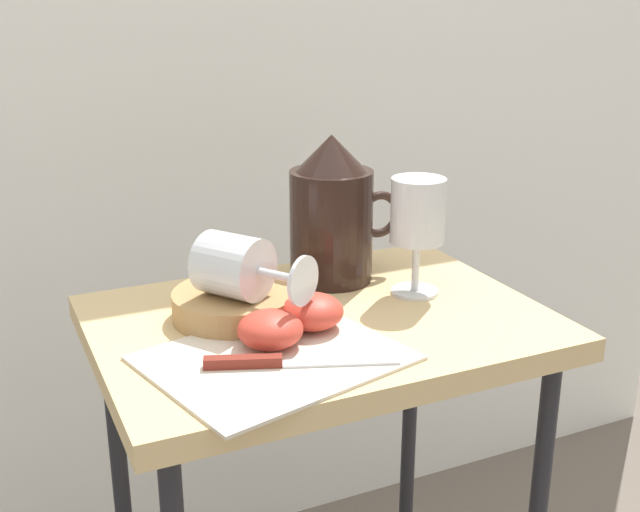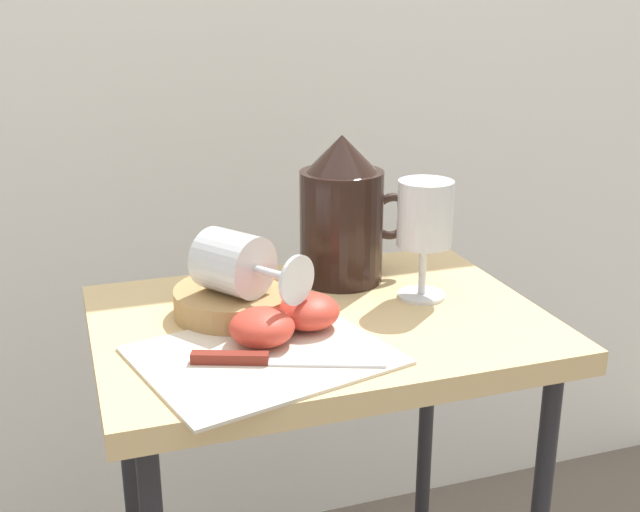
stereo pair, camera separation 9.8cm
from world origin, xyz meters
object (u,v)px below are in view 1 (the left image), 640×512
(basket_tray, at_px, (235,304))
(wine_glass_tipped_near, at_px, (236,266))
(apple_half_right, at_px, (312,311))
(apple_half_left, at_px, (270,329))
(table, at_px, (320,376))
(pitcher, at_px, (332,222))
(wine_glass_upright, at_px, (418,217))
(knife, at_px, (273,362))

(basket_tray, bearing_deg, wine_glass_tipped_near, -100.38)
(basket_tray, bearing_deg, apple_half_right, -47.36)
(wine_glass_tipped_near, height_order, apple_half_left, wine_glass_tipped_near)
(table, xyz_separation_m, basket_tray, (-0.10, 0.04, 0.10))
(basket_tray, distance_m, pitcher, 0.20)
(pitcher, relative_size, wine_glass_upright, 1.30)
(basket_tray, relative_size, pitcher, 0.76)
(wine_glass_upright, xyz_separation_m, apple_half_right, (-0.18, -0.05, -0.08))
(basket_tray, height_order, wine_glass_upright, wine_glass_upright)
(wine_glass_tipped_near, xyz_separation_m, apple_half_left, (0.01, -0.09, -0.05))
(pitcher, height_order, apple_half_left, pitcher)
(apple_half_left, bearing_deg, pitcher, 47.83)
(apple_half_right, distance_m, knife, 0.11)
(pitcher, height_order, wine_glass_upright, pitcher)
(table, xyz_separation_m, wine_glass_tipped_near, (-0.10, 0.02, 0.16))
(apple_half_right, height_order, knife, apple_half_right)
(basket_tray, distance_m, knife, 0.15)
(apple_half_left, relative_size, knife, 0.37)
(table, height_order, basket_tray, basket_tray)
(apple_half_right, bearing_deg, wine_glass_upright, 17.23)
(apple_half_left, distance_m, apple_half_right, 0.07)
(apple_half_right, bearing_deg, table, 53.31)
(pitcher, bearing_deg, basket_tray, -156.09)
(apple_half_right, bearing_deg, pitcher, 57.08)
(pitcher, bearing_deg, wine_glass_tipped_near, -151.68)
(apple_half_right, bearing_deg, knife, -136.74)
(basket_tray, relative_size, wine_glass_upright, 0.99)
(wine_glass_tipped_near, height_order, knife, wine_glass_tipped_near)
(basket_tray, xyz_separation_m, knife, (-0.01, -0.15, -0.01))
(wine_glass_upright, bearing_deg, basket_tray, 174.89)
(wine_glass_upright, distance_m, apple_half_left, 0.27)
(pitcher, xyz_separation_m, wine_glass_tipped_near, (-0.17, -0.09, -0.01))
(basket_tray, xyz_separation_m, apple_half_right, (0.07, -0.08, 0.01))
(apple_half_left, bearing_deg, knife, -108.50)
(table, relative_size, basket_tray, 4.62)
(basket_tray, distance_m, apple_half_left, 0.11)
(knife, bearing_deg, pitcher, 51.83)
(wine_glass_upright, bearing_deg, wine_glass_tipped_near, 179.04)
(pitcher, xyz_separation_m, wine_glass_upright, (0.08, -0.10, 0.02))
(apple_half_left, xyz_separation_m, knife, (-0.02, -0.05, -0.02))
(table, height_order, wine_glass_upright, wine_glass_upright)
(pitcher, relative_size, knife, 1.00)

